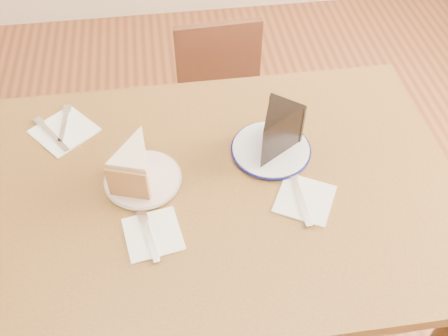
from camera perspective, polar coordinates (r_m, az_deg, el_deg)
ground at (r=1.86m, az=-0.92°, el=-16.79°), size 4.00×4.00×0.00m
table at (r=1.29m, az=-1.27°, el=-4.88°), size 1.20×0.80×0.75m
chair_far at (r=1.87m, az=0.04°, el=5.81°), size 0.38×0.38×0.74m
plate_cream at (r=1.23m, az=-9.24°, el=-1.29°), size 0.18×0.18×0.01m
plate_navy at (r=1.29m, az=5.37°, el=2.12°), size 0.20×0.20×0.01m
carrot_cake at (r=1.21m, az=-9.95°, el=0.74°), size 0.13×0.15×0.09m
chocolate_cake at (r=1.24m, az=5.70°, el=3.72°), size 0.15×0.16×0.11m
napkin_cream at (r=1.14m, az=-8.11°, el=-7.49°), size 0.14×0.14×0.00m
napkin_navy at (r=1.20m, az=9.21°, el=-3.51°), size 0.17×0.17×0.00m
napkin_spare at (r=1.40m, az=-17.79°, el=4.09°), size 0.20×0.20×0.00m
fork_cream at (r=1.13m, az=-8.57°, el=-7.73°), size 0.04×0.14×0.00m
knife_navy at (r=1.20m, az=8.66°, el=-3.29°), size 0.02×0.17×0.00m
fork_spare at (r=1.42m, az=-17.79°, el=4.90°), size 0.02×0.14×0.00m
knife_spare at (r=1.40m, az=-19.12°, el=3.69°), size 0.10×0.14×0.00m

